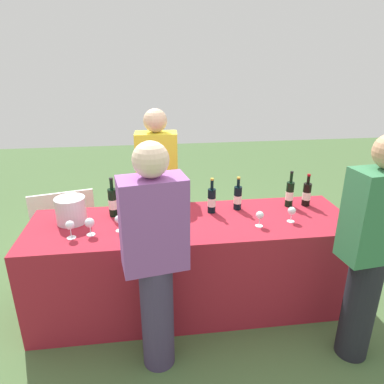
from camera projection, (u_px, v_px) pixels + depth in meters
The scene contains 20 objects.
ground_plane at pixel (192, 302), 3.11m from camera, with size 12.00×12.00×0.00m, color #476638.
tasting_table at pixel (192, 264), 2.97m from camera, with size 2.59×0.77×0.80m, color maroon.
wine_bottle_0 at pixel (113, 202), 2.88m from camera, with size 0.07×0.07×0.33m.
wine_bottle_1 at pixel (125, 202), 2.89m from camera, with size 0.07×0.07×0.32m.
wine_bottle_2 at pixel (170, 202), 2.90m from camera, with size 0.07×0.07×0.31m.
wine_bottle_3 at pixel (212, 200), 2.94m from camera, with size 0.07×0.07×0.30m.
wine_bottle_4 at pixel (238, 198), 3.01m from camera, with size 0.07×0.07×0.29m.
wine_bottle_5 at pixel (290, 194), 3.06m from camera, with size 0.07×0.07×0.32m.
wine_bottle_6 at pixel (307, 194), 3.08m from camera, with size 0.07×0.07×0.29m.
wine_glass_0 at pixel (70, 226), 2.53m from camera, with size 0.07×0.07×0.14m.
wine_glass_1 at pixel (90, 223), 2.57m from camera, with size 0.07×0.07×0.14m.
wine_glass_2 at pixel (119, 220), 2.63m from camera, with size 0.06×0.06×0.13m.
wine_glass_3 at pixel (158, 222), 2.59m from camera, with size 0.07×0.07×0.14m.
wine_glass_4 at pixel (260, 216), 2.71m from camera, with size 0.06×0.06×0.13m.
wine_glass_5 at pixel (292, 212), 2.78m from camera, with size 0.06×0.06×0.13m.
ice_bucket at pixel (71, 210), 2.77m from camera, with size 0.24×0.24×0.21m, color silver.
server_pouring at pixel (158, 186), 3.37m from camera, with size 0.39×0.23×1.60m.
guest_0 at pixel (155, 256), 2.21m from camera, with size 0.43×0.28×1.60m.
guest_1 at pixel (372, 247), 2.27m from camera, with size 0.42×0.26×1.63m.
menu_board at pixel (65, 226), 3.68m from camera, with size 0.64×0.03×0.74m, color white.
Camera 1 is at (-0.33, -2.53, 2.04)m, focal length 32.92 mm.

